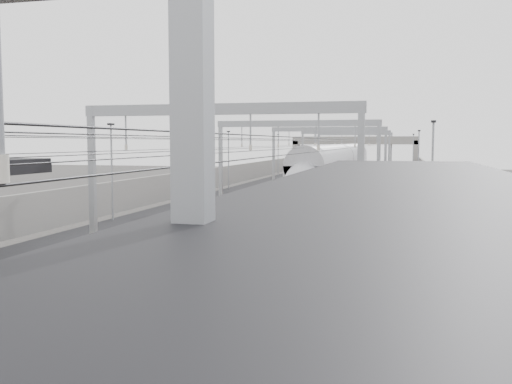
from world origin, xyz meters
The scene contains 13 objects.
platform_left centered at (-8.00, 45.00, 0.50)m, with size 4.00×120.00×1.00m, color black.
platform_right centered at (8.00, 45.00, 0.50)m, with size 4.00×120.00×1.00m, color black.
tracks centered at (0.00, 45.00, 0.05)m, with size 11.40×140.00×0.20m.
overhead_line centered at (0.00, 51.62, 6.14)m, with size 13.00×140.00×6.60m.
canopy_right centered at (8.03, 2.99, 5.09)m, with size 4.40×30.00×4.24m.
overbridge centered at (0.00, 100.00, 5.31)m, with size 22.00×2.20×6.90m.
wall_left centered at (-11.20, 45.00, 1.60)m, with size 0.30×120.00×3.20m, color gray.
wall_right centered at (11.20, 45.00, 1.60)m, with size 0.30×120.00×3.20m, color gray.
train centered at (1.50, 58.10, 2.22)m, with size 2.88×52.42×4.54m.
bench centered at (7.32, 13.44, 1.63)m, with size 1.29×2.04×1.03m.
signal_green centered at (-5.20, 69.05, 2.42)m, with size 0.32×0.32×3.48m.
signal_red_near centered at (3.20, 67.10, 2.42)m, with size 0.32×0.32×3.48m.
signal_red_far centered at (5.40, 70.62, 2.42)m, with size 0.32×0.32×3.48m.
Camera 1 is at (7.92, -2.31, 5.88)m, focal length 40.00 mm.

